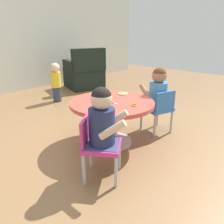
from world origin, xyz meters
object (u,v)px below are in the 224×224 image
at_px(toddler_standing, 56,81).
at_px(craft_scissors, 109,103).
at_px(seated_child_right, 158,89).
at_px(child_chair_right, 159,109).
at_px(seated_child_left, 102,119).
at_px(child_chair_left, 98,144).
at_px(armchair_dark, 85,74).
at_px(rolling_pin, 108,98).
at_px(craft_table, 112,111).

xyz_separation_m(toddler_standing, craft_scissors, (-0.59, -1.80, 0.13)).
bearing_deg(seated_child_right, toddler_standing, 92.72).
xyz_separation_m(child_chair_right, toddler_standing, (-0.08, 1.99, 0.05)).
relative_size(seated_child_left, child_chair_right, 0.95).
bearing_deg(toddler_standing, seated_child_right, -87.28).
bearing_deg(child_chair_left, armchair_dark, 50.66).
height_order(rolling_pin, craft_scissors, rolling_pin).
relative_size(child_chair_right, seated_child_right, 1.05).
relative_size(child_chair_left, toddler_standing, 0.80).
distance_m(child_chair_left, rolling_pin, 0.69).
xyz_separation_m(seated_child_left, craft_scissors, (0.43, 0.32, -0.04)).
bearing_deg(armchair_dark, seated_child_left, -128.65).
bearing_deg(seated_child_right, seated_child_left, -171.29).
bearing_deg(craft_scissors, rolling_pin, 49.67).
relative_size(seated_child_left, seated_child_right, 1.00).
distance_m(craft_table, craft_scissors, 0.15).
xyz_separation_m(armchair_dark, craft_scissors, (-1.58, -2.19, 0.18)).
relative_size(child_chair_left, child_chair_right, 1.00).
xyz_separation_m(armchair_dark, rolling_pin, (-1.50, -2.09, 0.20)).
relative_size(armchair_dark, craft_scissors, 6.43).
relative_size(child_chair_right, toddler_standing, 0.80).
bearing_deg(rolling_pin, armchair_dark, 54.40).
relative_size(seated_child_left, rolling_pin, 2.47).
bearing_deg(craft_table, seated_child_right, -17.82).
xyz_separation_m(rolling_pin, craft_scissors, (-0.08, -0.09, -0.02)).
height_order(seated_child_right, craft_scissors, seated_child_right).
bearing_deg(child_chair_right, rolling_pin, 154.19).
bearing_deg(craft_table, toddler_standing, 74.04).
height_order(craft_table, seated_child_left, seated_child_left).
distance_m(seated_child_left, craft_scissors, 0.54).
relative_size(seated_child_right, rolling_pin, 2.47).
relative_size(toddler_standing, craft_scissors, 4.82).
bearing_deg(armchair_dark, toddler_standing, -158.65).
distance_m(craft_table, seated_child_right, 0.65).
bearing_deg(toddler_standing, child_chair_right, -87.69).
xyz_separation_m(child_chair_left, toddler_standing, (1.04, 2.09, 0.05)).
bearing_deg(armchair_dark, seated_child_right, -111.03).
bearing_deg(craft_scissors, child_chair_right, -16.06).
distance_m(seated_child_right, craft_scissors, 0.70).
xyz_separation_m(seated_child_right, rolling_pin, (-0.60, 0.25, -0.02)).
distance_m(seated_child_left, rolling_pin, 0.66).
height_order(armchair_dark, toddler_standing, armchair_dark).
xyz_separation_m(child_chair_left, rolling_pin, (0.53, 0.38, 0.20)).
distance_m(child_chair_right, armchair_dark, 2.55).
bearing_deg(toddler_standing, craft_table, -105.96).
xyz_separation_m(child_chair_left, craft_scissors, (0.45, 0.29, 0.18)).
bearing_deg(seated_child_right, craft_scissors, 167.23).
bearing_deg(toddler_standing, craft_scissors, -108.02).
height_order(child_chair_right, armchair_dark, armchair_dark).
bearing_deg(child_chair_left, craft_table, 31.60).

